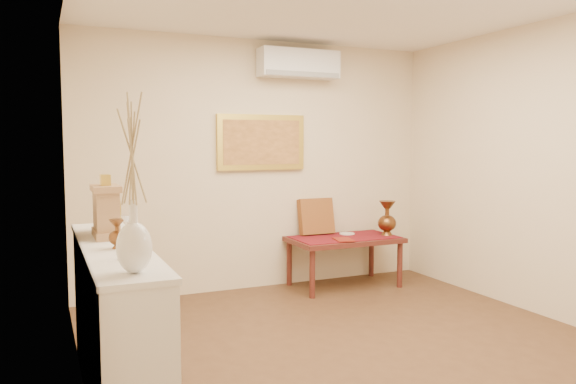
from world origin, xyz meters
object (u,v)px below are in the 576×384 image
mantel_clock (106,211)px  low_table (344,243)px  display_ledge (115,324)px  white_vase (133,180)px  brass_urn_tall (387,214)px  wooden_chest (107,214)px

mantel_clock → low_table: 3.18m
display_ledge → low_table: (2.67, 1.88, -0.01)m
white_vase → display_ledge: size_ratio=0.44×
mantel_clock → low_table: size_ratio=0.34×
display_ledge → low_table: 3.27m
white_vase → brass_urn_tall: (3.17, 2.59, -0.63)m
low_table → white_vase: bearing=-134.8°
white_vase → mantel_clock: 1.14m
white_vase → low_table: size_ratio=0.74×
white_vase → low_table: (2.67, 2.69, -0.94)m
white_vase → wooden_chest: (0.02, 1.35, -0.32)m
wooden_chest → mantel_clock: bearing=-95.8°
brass_urn_tall → wooden_chest: bearing=-158.5°
wooden_chest → brass_urn_tall: bearing=21.5°
brass_urn_tall → display_ledge: brass_urn_tall is taller
brass_urn_tall → wooden_chest: 3.40m
mantel_clock → low_table: bearing=30.5°
wooden_chest → low_table: bearing=26.7°
mantel_clock → wooden_chest: bearing=84.2°
white_vase → mantel_clock: size_ratio=2.15×
brass_urn_tall → wooden_chest: wooden_chest is taller
brass_urn_tall → wooden_chest: (-3.15, -1.24, 0.31)m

